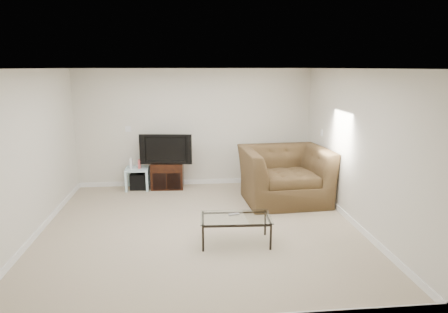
{
  "coord_description": "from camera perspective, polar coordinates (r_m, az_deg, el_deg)",
  "views": [
    {
      "loc": [
        -0.22,
        -5.99,
        2.52
      ],
      "look_at": [
        0.5,
        1.2,
        0.9
      ],
      "focal_mm": 32.0,
      "sensor_mm": 36.0,
      "label": 1
    }
  ],
  "objects": [
    {
      "name": "game_case",
      "position": [
        8.52,
        -11.98,
        -1.05
      ],
      "size": [
        0.05,
        0.13,
        0.18
      ],
      "primitive_type": "cube",
      "rotation": [
        0.0,
        0.0,
        -0.02
      ],
      "color": "#CC4C4C",
      "rests_on": "side_table"
    },
    {
      "name": "subwoofer",
      "position": [
        8.66,
        -12.03,
        -3.46
      ],
      "size": [
        0.36,
        0.36,
        0.34
      ],
      "primitive_type": "cube",
      "rotation": [
        0.0,
        0.0,
        -0.06
      ],
      "color": "black",
      "rests_on": "floor"
    },
    {
      "name": "wall_left",
      "position": [
        6.53,
        -26.02,
        0.13
      ],
      "size": [
        0.02,
        5.0,
        2.5
      ],
      "primitive_type": "cube",
      "color": "silver",
      "rests_on": "ground"
    },
    {
      "name": "plate_right_switch",
      "position": [
        8.16,
        13.77,
        3.32
      ],
      "size": [
        0.02,
        0.09,
        0.13
      ],
      "primitive_type": "cube",
      "color": "white",
      "rests_on": "wall_right"
    },
    {
      "name": "coffee_table",
      "position": [
        5.92,
        1.66,
        -10.45
      ],
      "size": [
        1.05,
        0.62,
        0.4
      ],
      "primitive_type": null,
      "rotation": [
        0.0,
        0.0,
        -0.05
      ],
      "color": "black",
      "rests_on": "floor"
    },
    {
      "name": "plate_right_outlet",
      "position": [
        8.09,
        14.12,
        -3.69
      ],
      "size": [
        0.02,
        0.08,
        0.12
      ],
      "primitive_type": "cube",
      "color": "white",
      "rests_on": "wall_right"
    },
    {
      "name": "recliner",
      "position": [
        7.65,
        8.66,
        -1.33
      ],
      "size": [
        1.65,
        1.13,
        1.38
      ],
      "primitive_type": "imported",
      "rotation": [
        0.0,
        0.0,
        0.06
      ],
      "color": "#52341F",
      "rests_on": "floor"
    },
    {
      "name": "ceiling",
      "position": [
        5.99,
        -3.7,
        12.42
      ],
      "size": [
        5.0,
        5.0,
        0.0
      ],
      "primitive_type": "plane",
      "color": "white",
      "rests_on": "ground"
    },
    {
      "name": "remote",
      "position": [
        5.92,
        1.43,
        -8.25
      ],
      "size": [
        0.17,
        0.08,
        0.02
      ],
      "primitive_type": "cube",
      "rotation": [
        0.0,
        0.0,
        0.21
      ],
      "color": "#B2B2B7",
      "rests_on": "coffee_table"
    },
    {
      "name": "tv_stand",
      "position": [
        8.57,
        -8.07,
        -2.65
      ],
      "size": [
        0.69,
        0.5,
        0.56
      ],
      "primitive_type": null,
      "rotation": [
        0.0,
        0.0,
        -0.06
      ],
      "color": "black",
      "rests_on": "floor"
    },
    {
      "name": "television",
      "position": [
        8.41,
        -8.21,
        1.18
      ],
      "size": [
        1.03,
        0.32,
        0.63
      ],
      "primitive_type": "imported",
      "rotation": [
        0.0,
        0.0,
        -0.12
      ],
      "color": "black",
      "rests_on": "tv_stand"
    },
    {
      "name": "wall_right",
      "position": [
        6.7,
        18.36,
        1.06
      ],
      "size": [
        0.02,
        5.0,
        2.5
      ],
      "primitive_type": "cube",
      "color": "silver",
      "rests_on": "ground"
    },
    {
      "name": "plate_back",
      "position": [
        8.65,
        -13.53,
        3.85
      ],
      "size": [
        0.12,
        0.02,
        0.12
      ],
      "primitive_type": "cube",
      "color": "white",
      "rests_on": "wall_back"
    },
    {
      "name": "wall_back",
      "position": [
        8.58,
        -4.2,
        4.1
      ],
      "size": [
        5.0,
        0.02,
        2.5
      ],
      "primitive_type": "cube",
      "color": "silver",
      "rests_on": "ground"
    },
    {
      "name": "dvd_player",
      "position": [
        8.49,
        -8.13,
        -1.51
      ],
      "size": [
        0.38,
        0.28,
        0.05
      ],
      "primitive_type": "cube",
      "rotation": [
        0.0,
        0.0,
        -0.06
      ],
      "color": "black",
      "rests_on": "tv_stand"
    },
    {
      "name": "game_console",
      "position": [
        8.54,
        -13.12,
        -0.99
      ],
      "size": [
        0.05,
        0.15,
        0.21
      ],
      "primitive_type": "cube",
      "rotation": [
        0.0,
        0.0,
        0.03
      ],
      "color": "white",
      "rests_on": "side_table"
    },
    {
      "name": "side_table",
      "position": [
        8.62,
        -12.25,
        -3.08
      ],
      "size": [
        0.48,
        0.48,
        0.45
      ],
      "primitive_type": null,
      "rotation": [
        0.0,
        0.0,
        0.01
      ],
      "color": "silver",
      "rests_on": "floor"
    },
    {
      "name": "floor",
      "position": [
        6.5,
        -3.39,
        -10.19
      ],
      "size": [
        5.0,
        5.0,
        0.0
      ],
      "primitive_type": "plane",
      "color": "tan",
      "rests_on": "ground"
    }
  ]
}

